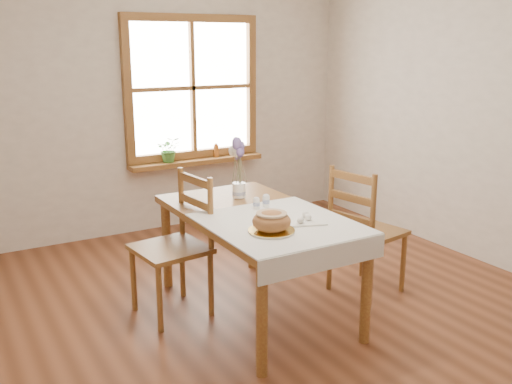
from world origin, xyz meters
The scene contains 18 objects.
ground centered at (0.00, 0.00, 0.00)m, with size 5.00×5.00×0.00m, color brown.
room_walls centered at (0.00, 0.00, 1.71)m, with size 4.60×5.10×2.65m.
window centered at (0.50, 2.47, 1.45)m, with size 1.46×0.08×1.46m.
window_sill centered at (0.50, 2.40, 0.69)m, with size 1.46×0.20×0.05m.
dining_table centered at (0.00, 0.30, 0.66)m, with size 0.90×1.60×0.75m.
table_linen centered at (0.00, 0.00, 0.76)m, with size 0.91×0.99×0.01m, color silver.
chair_left centered at (-0.54, 0.58, 0.51)m, with size 0.47×0.50×1.02m, color olive, non-canonical shape.
chair_right centered at (0.93, 0.18, 0.50)m, with size 0.47×0.49×1.01m, color olive, non-canonical shape.
bread_plate centered at (-0.14, -0.14, 0.77)m, with size 0.28×0.28×0.02m, color white.
bread_loaf centered at (-0.14, -0.14, 0.84)m, with size 0.24×0.24×0.13m, color #B3763F.
egg_napkin centered at (0.16, -0.06, 0.77)m, with size 0.26×0.22×0.01m, color silver.
eggs centered at (0.16, -0.06, 0.79)m, with size 0.20×0.18×0.04m, color silver, non-canonical shape.
salt_shaker centered at (0.12, 0.36, 0.81)m, with size 0.05×0.05×0.10m, color white.
pepper_shaker centered at (0.03, 0.35, 0.80)m, with size 0.05×0.05×0.09m, color white.
flower_vase centered at (0.08, 0.70, 0.81)m, with size 0.10×0.10×0.11m, color white.
lavender_bouquet centered at (0.08, 0.70, 1.03)m, with size 0.18×0.18×0.33m, color #665190, non-canonical shape.
potted_plant centered at (0.19, 2.40, 0.82)m, with size 0.24×0.26×0.20m, color #3F7B31.
amber_bottle centered at (0.73, 2.40, 0.79)m, with size 0.05×0.05×0.15m, color #B16020.
Camera 1 is at (-1.92, -3.00, 1.91)m, focal length 40.00 mm.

